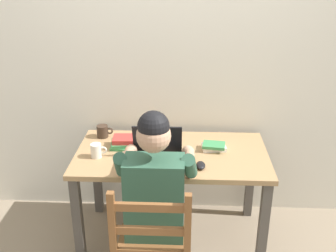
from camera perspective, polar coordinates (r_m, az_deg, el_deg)
name	(u,v)px	position (r m, az deg, el deg)	size (l,w,h in m)	color
ground_plane	(171,236)	(3.21, 0.48, -15.12)	(8.00, 8.00, 0.00)	gray
back_wall	(174,54)	(3.03, 0.88, 10.05)	(6.00, 0.04, 2.60)	silver
desk	(172,165)	(2.87, 0.52, -5.47)	(1.33, 0.71, 0.71)	#9E7A51
seated_person	(156,191)	(2.47, -1.71, -9.14)	(0.50, 0.60, 1.22)	#2D5642
wooden_chair	(153,252)	(2.38, -2.16, -17.28)	(0.42, 0.42, 0.92)	brown
laptop	(156,155)	(2.67, -1.63, -4.06)	(0.33, 0.29, 0.23)	black
computer_mouse	(201,165)	(2.63, 4.60, -5.52)	(0.06, 0.10, 0.03)	black
coffee_mug_white	(97,151)	(2.78, -9.98, -3.42)	(0.11, 0.07, 0.10)	silver
coffee_mug_dark	(103,131)	(3.07, -9.13, -0.74)	(0.12, 0.08, 0.09)	#38281E
book_stack_main	(214,146)	(2.87, 6.45, -2.86)	(0.17, 0.15, 0.05)	white
book_stack_side	(126,142)	(2.90, -5.97, -2.26)	(0.22, 0.18, 0.07)	#38844C
paper_pile_near_laptop	(130,147)	(2.90, -5.38, -2.93)	(0.23, 0.16, 0.01)	silver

